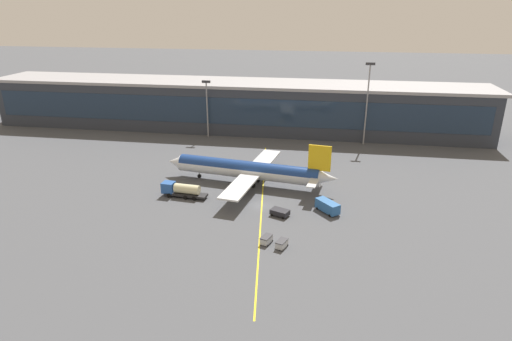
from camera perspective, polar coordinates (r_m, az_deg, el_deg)
The scene contains 11 objects.
ground_plane at distance 97.51m, azimuth 0.50°, elevation -4.61°, with size 700.00×700.00×0.00m, color #47494F.
apron_lead_in_line at distance 99.27m, azimuth 0.79°, elevation -4.12°, with size 0.30×80.00×0.01m, color yellow.
terminal_building at distance 156.75m, azimuth -2.91°, elevation 8.53°, with size 174.79×21.31×16.91m.
main_airliner at distance 107.51m, azimuth -1.00°, elevation 0.09°, with size 44.13×35.09×11.81m.
fuel_tanker at distance 102.70m, azimuth -9.75°, elevation -2.49°, with size 10.99×3.55×3.25m.
pushback_tug at distance 92.83m, azimuth 3.10°, elevation -5.44°, with size 4.39×3.57×1.40m.
lavatory_truck at distance 95.18m, azimuth 9.39°, elevation -4.63°, with size 5.57×5.86×2.50m.
baggage_cart_0 at distance 82.63m, azimuth 1.37°, elevation -9.02°, with size 2.35×3.01×1.48m.
baggage_cart_1 at distance 81.39m, azimuth 3.38°, elevation -9.56°, with size 2.35×3.01×1.48m.
apron_light_mast_0 at distance 146.34m, azimuth -6.44°, elevation 8.70°, with size 2.80×0.50×18.99m.
apron_light_mast_1 at distance 140.78m, azimuth 14.37°, elevation 9.16°, with size 2.80×0.50×25.73m.
Camera 1 is at (13.56, -86.96, 41.99)m, focal length 30.56 mm.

